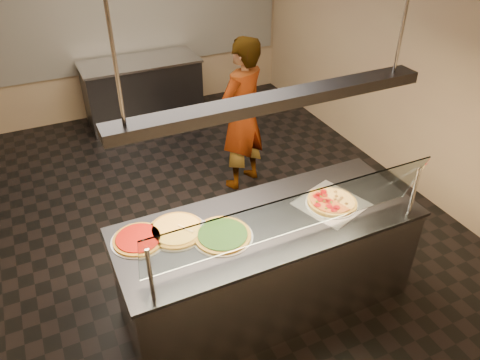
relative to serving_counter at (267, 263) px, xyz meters
name	(u,v)px	position (x,y,z in m)	size (l,w,h in m)	color
ground	(202,214)	(-0.05, 1.43, -0.48)	(5.00, 6.00, 0.02)	black
wall_back	(120,13)	(-0.05, 4.44, 1.03)	(5.00, 0.02, 3.00)	tan
wall_front	(425,322)	(-0.05, -1.58, 1.03)	(5.00, 0.02, 3.00)	tan
wall_right	(402,51)	(2.46, 1.43, 1.03)	(0.02, 6.00, 3.00)	tan
tile_band	(123,27)	(-0.05, 4.41, 0.83)	(4.90, 0.02, 1.20)	silver
serving_counter	(267,263)	(0.00, 0.00, 0.00)	(2.45, 0.94, 0.93)	#B7B7BC
sneeze_guard	(294,215)	(0.00, -0.34, 0.76)	(2.21, 0.18, 0.54)	#B7B7BC
perforated_tray	(331,203)	(0.57, -0.02, 0.47)	(0.62, 0.62, 0.01)	silver
half_pizza_pepperoni	(322,203)	(0.47, -0.02, 0.50)	(0.32, 0.45, 0.05)	brown
half_pizza_sausage	(341,198)	(0.66, -0.03, 0.49)	(0.32, 0.45, 0.04)	brown
pizza_spinach	(222,235)	(-0.41, -0.02, 0.48)	(0.46, 0.46, 0.03)	silver
pizza_cheese	(176,230)	(-0.70, 0.19, 0.48)	(0.45, 0.45, 0.03)	silver
pizza_tomato	(138,239)	(-0.99, 0.21, 0.48)	(0.41, 0.41, 0.03)	silver
pizza_spatula	(193,228)	(-0.58, 0.13, 0.49)	(0.27, 0.19, 0.02)	#B7B7BC
prep_table	(143,91)	(0.03, 3.98, 0.00)	(1.69, 0.74, 0.93)	#2D2D32
worker	(242,116)	(0.63, 1.82, 0.44)	(0.66, 0.43, 1.80)	#36333B
heat_lamp_housing	(275,101)	(0.00, 0.00, 1.48)	(2.30, 0.18, 0.08)	#2D2D32
lamp_rod_left	(111,39)	(-1.00, 0.00, 2.03)	(0.02, 0.02, 1.01)	#B7B7BC
lamp_rod_right	(408,0)	(1.00, 0.00, 2.03)	(0.02, 0.02, 1.01)	#B7B7BC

